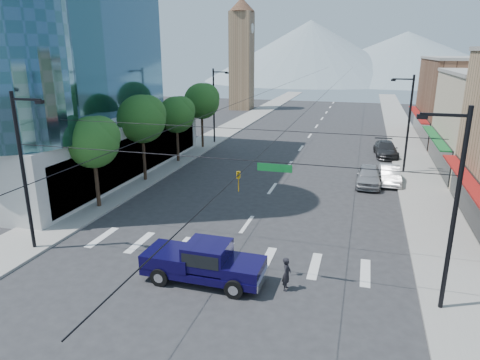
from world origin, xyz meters
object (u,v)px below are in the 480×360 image
(parked_car_mid, at_px, (390,175))
(parked_car_far, at_px, (386,149))
(parked_car_near, at_px, (369,176))
(pickup_truck, at_px, (203,261))
(pedestrian, at_px, (287,274))

(parked_car_mid, distance_m, parked_car_far, 10.27)
(parked_car_near, xyz_separation_m, parked_car_far, (1.76, 11.37, -0.05))
(pickup_truck, height_order, parked_car_near, pickup_truck)
(pedestrian, height_order, parked_car_far, pedestrian)
(pedestrian, relative_size, parked_car_far, 0.30)
(parked_car_near, relative_size, parked_car_mid, 1.10)
(pickup_truck, distance_m, parked_car_near, 20.33)
(pickup_truck, bearing_deg, parked_car_near, 68.00)
(pickup_truck, height_order, parked_car_far, pickup_truck)
(parked_car_near, height_order, parked_car_far, parked_car_near)
(parked_car_near, distance_m, parked_car_mid, 2.08)
(pickup_truck, distance_m, parked_car_mid, 22.06)
(parked_car_mid, xyz_separation_m, parked_car_far, (0.00, 10.27, 0.05))
(pedestrian, bearing_deg, parked_car_mid, -13.46)
(pickup_truck, relative_size, parked_car_mid, 1.34)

